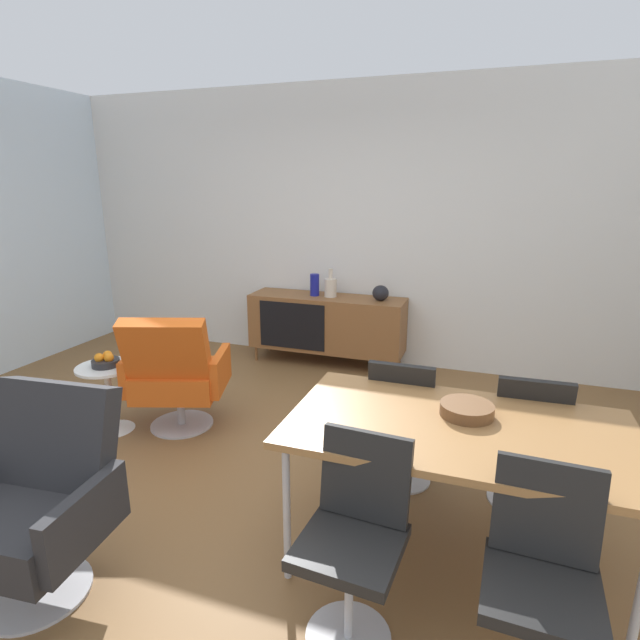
{
  "coord_description": "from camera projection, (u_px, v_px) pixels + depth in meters",
  "views": [
    {
      "loc": [
        1.4,
        -2.45,
        1.84
      ],
      "look_at": [
        0.26,
        0.81,
        0.9
      ],
      "focal_mm": 28.21,
      "sensor_mm": 36.0,
      "label": 1
    }
  ],
  "objects": [
    {
      "name": "vase_ceramic_small",
      "position": [
        315.0,
        285.0,
        5.14
      ],
      "size": [
        0.09,
        0.09,
        0.22
      ],
      "color": "navy",
      "rests_on": "sideboard"
    },
    {
      "name": "sideboard",
      "position": [
        326.0,
        323.0,
        5.2
      ],
      "size": [
        1.6,
        0.45,
        0.72
      ],
      "color": "brown",
      "rests_on": "ground_plane"
    },
    {
      "name": "lounge_chair_red",
      "position": [
        175.0,
        373.0,
        3.76
      ],
      "size": [
        0.84,
        0.81,
        0.95
      ],
      "color": "#D85919",
      "rests_on": "ground_plane"
    },
    {
      "name": "dining_table",
      "position": [
        458.0,
        433.0,
        2.38
      ],
      "size": [
        1.6,
        0.9,
        0.74
      ],
      "color": "olive",
      "rests_on": "ground_plane"
    },
    {
      "name": "dining_chair_back_right",
      "position": [
        527.0,
        435.0,
        2.83
      ],
      "size": [
        0.41,
        0.44,
        0.86
      ],
      "color": "black",
      "rests_on": "ground_plane"
    },
    {
      "name": "dining_chair_front_right",
      "position": [
        541.0,
        576.0,
        1.81
      ],
      "size": [
        0.42,
        0.44,
        0.86
      ],
      "color": "black",
      "rests_on": "ground_plane"
    },
    {
      "name": "wooden_bowl_on_table",
      "position": [
        467.0,
        410.0,
        2.46
      ],
      "size": [
        0.26,
        0.26,
        0.06
      ],
      "primitive_type": "cylinder",
      "color": "brown",
      "rests_on": "dining_table"
    },
    {
      "name": "ground_plane",
      "position": [
        239.0,
        485.0,
        3.16
      ],
      "size": [
        8.32,
        8.32,
        0.0
      ],
      "primitive_type": "plane",
      "color": "brown"
    },
    {
      "name": "side_table_round",
      "position": [
        109.0,
        390.0,
        3.8
      ],
      "size": [
        0.44,
        0.44,
        0.52
      ],
      "color": "white",
      "rests_on": "ground_plane"
    },
    {
      "name": "armchair_black_shell",
      "position": [
        34.0,
        497.0,
        2.27
      ],
      "size": [
        0.76,
        0.71,
        0.95
      ],
      "color": "#262628",
      "rests_on": "ground_plane"
    },
    {
      "name": "wall_back",
      "position": [
        354.0,
        227.0,
        5.16
      ],
      "size": [
        6.8,
        0.12,
        2.8
      ],
      "primitive_type": "cube",
      "color": "silver",
      "rests_on": "ground_plane"
    },
    {
      "name": "vase_cobalt",
      "position": [
        331.0,
        287.0,
        5.09
      ],
      "size": [
        0.12,
        0.12,
        0.29
      ],
      "color": "beige",
      "rests_on": "sideboard"
    },
    {
      "name": "dining_chair_front_left",
      "position": [
        355.0,
        533.0,
        2.04
      ],
      "size": [
        0.43,
        0.45,
        0.86
      ],
      "color": "black",
      "rests_on": "ground_plane"
    },
    {
      "name": "vase_sculptural_dark",
      "position": [
        381.0,
        293.0,
        4.93
      ],
      "size": [
        0.16,
        0.16,
        0.15
      ],
      "color": "black",
      "rests_on": "sideboard"
    },
    {
      "name": "dining_chair_back_left",
      "position": [
        403.0,
        416.0,
        3.06
      ],
      "size": [
        0.4,
        0.42,
        0.86
      ],
      "color": "black",
      "rests_on": "ground_plane"
    },
    {
      "name": "fruit_bowl",
      "position": [
        106.0,
        361.0,
        3.74
      ],
      "size": [
        0.2,
        0.2,
        0.11
      ],
      "color": "#262628",
      "rests_on": "side_table_round"
    }
  ]
}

